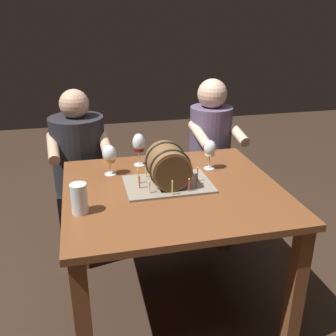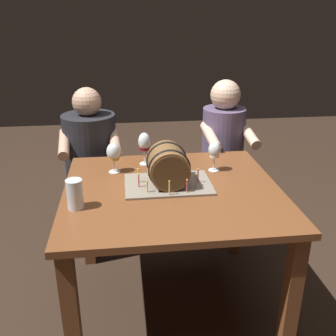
# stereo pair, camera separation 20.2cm
# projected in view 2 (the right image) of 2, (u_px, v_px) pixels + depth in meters

# --- Properties ---
(ground_plane) EXTENTS (8.00, 8.00, 0.00)m
(ground_plane) POSITION_uv_depth(u_px,v_px,m) (172.00, 301.00, 2.31)
(ground_plane) COLOR #332319
(dining_table) EXTENTS (1.13, 1.04, 0.75)m
(dining_table) POSITION_uv_depth(u_px,v_px,m) (172.00, 207.00, 2.07)
(dining_table) COLOR brown
(dining_table) RESTS_ON ground
(barrel_cake) EXTENTS (0.46, 0.31, 0.23)m
(barrel_cake) POSITION_uv_depth(u_px,v_px,m) (168.00, 168.00, 2.02)
(barrel_cake) COLOR gray
(barrel_cake) RESTS_ON dining_table
(wine_glass_red) EXTENTS (0.07, 0.07, 0.20)m
(wine_glass_red) POSITION_uv_depth(u_px,v_px,m) (144.00, 143.00, 2.29)
(wine_glass_red) COLOR white
(wine_glass_red) RESTS_ON dining_table
(wine_glass_white) EXTENTS (0.07, 0.07, 0.18)m
(wine_glass_white) POSITION_uv_depth(u_px,v_px,m) (215.00, 151.00, 2.20)
(wine_glass_white) COLOR white
(wine_glass_white) RESTS_ON dining_table
(wine_glass_amber) EXTENTS (0.08, 0.08, 0.18)m
(wine_glass_amber) POSITION_uv_depth(u_px,v_px,m) (113.00, 153.00, 2.18)
(wine_glass_amber) COLOR white
(wine_glass_amber) RESTS_ON dining_table
(beer_pint) EXTENTS (0.08, 0.08, 0.14)m
(beer_pint) POSITION_uv_depth(u_px,v_px,m) (75.00, 196.00, 1.80)
(beer_pint) COLOR white
(beer_pint) RESTS_ON dining_table
(person_seated_left) EXTENTS (0.42, 0.50, 1.15)m
(person_seated_left) POSITION_uv_depth(u_px,v_px,m) (92.00, 172.00, 2.76)
(person_seated_left) COLOR black
(person_seated_left) RESTS_ON ground
(person_seated_right) EXTENTS (0.36, 0.46, 1.18)m
(person_seated_right) POSITION_uv_depth(u_px,v_px,m) (222.00, 167.00, 2.87)
(person_seated_right) COLOR #372D40
(person_seated_right) RESTS_ON ground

